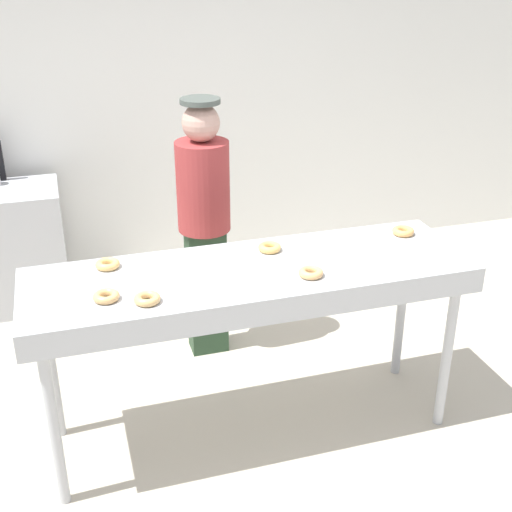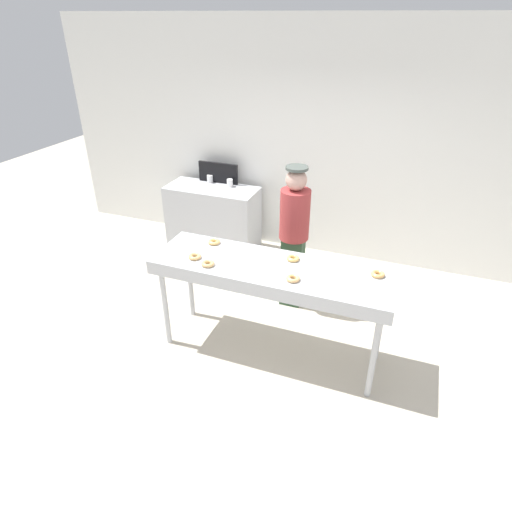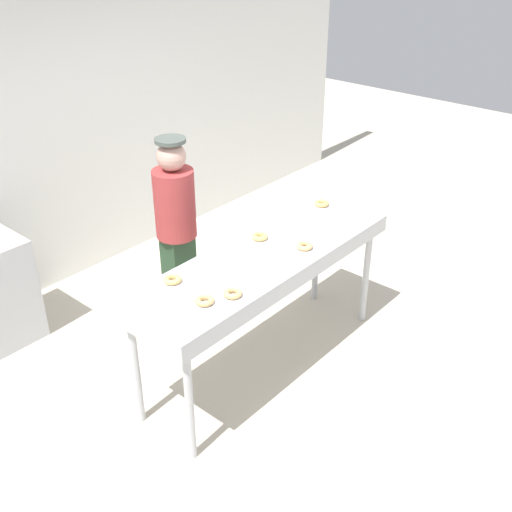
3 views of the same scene
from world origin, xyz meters
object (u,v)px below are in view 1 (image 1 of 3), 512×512
Objects in this scene: glazed_donut_5 at (403,231)px; fryer_conveyor at (251,282)px; glazed_donut_3 at (147,299)px; glazed_donut_1 at (106,296)px; glazed_donut_4 at (311,273)px; worker_baker at (204,216)px; glazed_donut_2 at (108,264)px; glazed_donut_0 at (270,247)px.

fryer_conveyor is at bearing -169.78° from glazed_donut_5.
glazed_donut_1 is at bearing 156.40° from glazed_donut_3.
fryer_conveyor is 18.41× the size of glazed_donut_4.
glazed_donut_1 reaches higher than fryer_conveyor.
fryer_conveyor is 0.89m from worker_baker.
glazed_donut_4 is 1.10m from worker_baker.
glazed_donut_2 is 1.00× the size of glazed_donut_3.
glazed_donut_1 is (-0.88, -0.30, 0.00)m from glazed_donut_0.
glazed_donut_5 is (1.63, -0.05, 0.00)m from glazed_donut_2.
glazed_donut_3 is 0.07× the size of worker_baker.
worker_baker is (0.69, 1.01, -0.07)m from glazed_donut_1.
fryer_conveyor is 18.41× the size of glazed_donut_1.
worker_baker reaches higher than fryer_conveyor.
glazed_donut_5 is (0.79, -0.01, 0.00)m from glazed_donut_0.
fryer_conveyor is 0.73m from glazed_donut_2.
worker_baker is at bearing 92.77° from fryer_conveyor.
glazed_donut_5 is at bearing 9.97° from glazed_donut_1.
worker_baker reaches higher than glazed_donut_2.
glazed_donut_2 is (-0.85, 0.04, 0.00)m from glazed_donut_0.
fryer_conveyor is 0.60m from glazed_donut_3.
glazed_donut_5 is at bearing 10.22° from fryer_conveyor.
glazed_donut_0 is at bearing 96.25° from worker_baker.
fryer_conveyor is at bearing -17.45° from glazed_donut_2.
glazed_donut_3 is (0.14, -0.42, 0.00)m from glazed_donut_2.
glazed_donut_1 is 0.99m from glazed_donut_4.
glazed_donut_0 is 1.00× the size of glazed_donut_3.
glazed_donut_1 is 1.00× the size of glazed_donut_4.
glazed_donut_0 is 0.07× the size of worker_baker.
fryer_conveyor is 18.41× the size of glazed_donut_5.
glazed_donut_1 is at bearing -170.03° from glazed_donut_5.
glazed_donut_2 is (0.04, 0.34, 0.00)m from glazed_donut_1.
glazed_donut_1 and glazed_donut_4 have the same top height.
glazed_donut_0 and glazed_donut_5 have the same top height.
worker_baker reaches higher than glazed_donut_4.
glazed_donut_2 is at bearing 36.72° from worker_baker.
glazed_donut_0 is 1.00× the size of glazed_donut_5.
glazed_donut_4 and glazed_donut_5 have the same top height.
glazed_donut_2 is at bearing 162.55° from fryer_conveyor.
glazed_donut_5 is (0.68, 0.34, 0.00)m from glazed_donut_4.
glazed_donut_3 is 1.00× the size of glazed_donut_4.
glazed_donut_4 is (0.81, 0.03, 0.00)m from glazed_donut_3.
glazed_donut_3 and glazed_donut_5 have the same top height.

